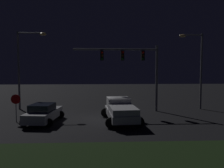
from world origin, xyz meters
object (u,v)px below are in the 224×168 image
object	(u,v)px
pickup_truck	(120,109)
street_lamp_right	(197,62)
stop_sign	(16,103)
street_lamp_left	(25,60)
traffic_signal_gantry	(132,62)
car_sedan	(43,113)

from	to	relation	value
pickup_truck	street_lamp_right	world-z (taller)	street_lamp_right
stop_sign	street_lamp_left	bearing A→B (deg)	100.30
traffic_signal_gantry	pickup_truck	bearing A→B (deg)	-109.44
pickup_truck	traffic_signal_gantry	bearing A→B (deg)	-23.85
traffic_signal_gantry	street_lamp_right	distance (m)	6.91
street_lamp_right	stop_sign	distance (m)	17.78
street_lamp_left	pickup_truck	bearing A→B (deg)	-32.65
street_lamp_left	stop_sign	distance (m)	6.98
pickup_truck	street_lamp_left	distance (m)	11.88
traffic_signal_gantry	street_lamp_left	distance (m)	11.04
car_sedan	traffic_signal_gantry	world-z (taller)	traffic_signal_gantry
car_sedan	street_lamp_right	xyz separation A→B (m)	(14.49, 5.36, 4.20)
car_sedan	street_lamp_right	size ratio (longest dim) A/B	0.59
car_sedan	stop_sign	xyz separation A→B (m)	(-2.18, 0.18, 0.82)
stop_sign	car_sedan	bearing A→B (deg)	-4.76
street_lamp_right	car_sedan	bearing A→B (deg)	-159.70
stop_sign	traffic_signal_gantry	bearing A→B (deg)	23.14
street_lamp_left	stop_sign	xyz separation A→B (m)	(1.08, -5.92, -3.53)
pickup_truck	car_sedan	size ratio (longest dim) A/B	1.21
car_sedan	stop_sign	world-z (taller)	stop_sign
street_lamp_left	street_lamp_right	world-z (taller)	street_lamp_left
traffic_signal_gantry	stop_sign	bearing A→B (deg)	-156.86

